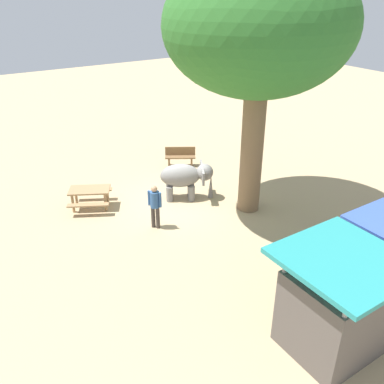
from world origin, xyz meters
name	(u,v)px	position (x,y,z in m)	size (l,w,h in m)	color
ground_plane	(176,203)	(0.00, 0.00, 0.00)	(60.00, 60.00, 0.00)	tan
elephant	(186,177)	(-0.53, -0.13, 0.93)	(2.03, 1.78, 1.46)	slate
person_handler	(155,204)	(1.52, 1.17, 0.95)	(0.34, 0.43, 1.62)	#3F3833
shade_tree_main	(260,28)	(-2.09, 1.84, 6.41)	(6.31, 5.79, 8.73)	brown
wooden_bench	(180,156)	(-2.06, -3.06, 0.47)	(1.40, 1.07, 0.88)	brown
picnic_table_near	(90,194)	(2.91, -1.43, 0.59)	(2.02, 2.01, 0.78)	#9E7A51
market_stall_teal	(335,308)	(0.58, 8.03, 1.14)	(2.50, 2.50, 2.52)	#59514C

